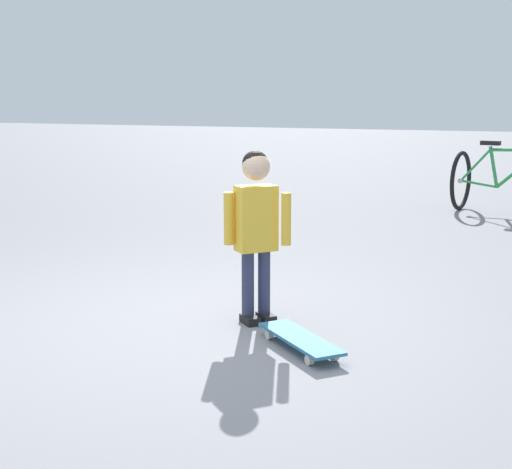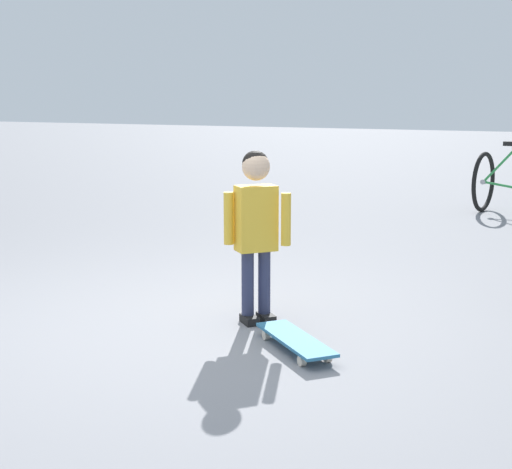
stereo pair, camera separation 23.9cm
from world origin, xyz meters
TOP-DOWN VIEW (x-y plane):
  - ground_plane at (0.00, 0.00)m, footprint 50.00×50.00m
  - child_person at (0.51, -0.50)m, footprint 0.28×0.39m
  - skateboard at (0.10, -0.92)m, footprint 0.60×0.62m

SIDE VIEW (x-z plane):
  - ground_plane at x=0.00m, z-range 0.00..0.00m
  - skateboard at x=0.10m, z-range 0.02..0.10m
  - child_person at x=0.51m, z-range 0.13..1.19m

